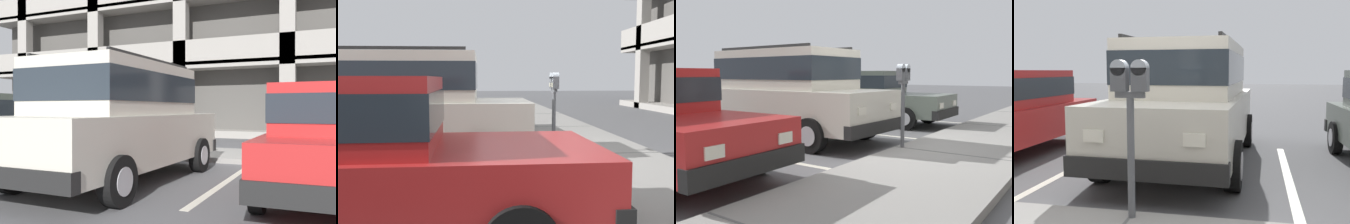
# 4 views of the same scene
# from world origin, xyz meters

# --- Properties ---
(ground_plane) EXTENTS (80.00, 80.00, 0.10)m
(ground_plane) POSITION_xyz_m (0.00, 0.00, -0.05)
(ground_plane) COLOR #565659
(parking_stall_lines) EXTENTS (13.21, 4.80, 0.01)m
(parking_stall_lines) POSITION_xyz_m (1.64, -1.40, 0.00)
(parking_stall_lines) COLOR silver
(parking_stall_lines) RESTS_ON ground_plane
(silver_suv) EXTENTS (2.10, 4.82, 2.03)m
(silver_suv) POSITION_xyz_m (-0.04, -2.51, 1.09)
(silver_suv) COLOR beige
(silver_suv) RESTS_ON ground_plane
(parking_meter_near) EXTENTS (0.35, 0.12, 1.51)m
(parking_meter_near) POSITION_xyz_m (-0.02, 0.35, 1.25)
(parking_meter_near) COLOR #595B60
(parking_meter_near) RESTS_ON sidewalk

